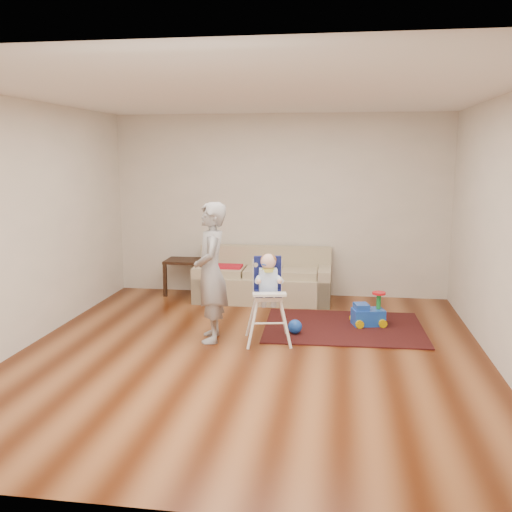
# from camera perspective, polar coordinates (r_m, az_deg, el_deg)

# --- Properties ---
(ground) EXTENTS (5.50, 5.50, 0.00)m
(ground) POSITION_cam_1_polar(r_m,az_deg,el_deg) (6.18, -0.56, -9.82)
(ground) COLOR #441907
(ground) RESTS_ON ground
(room_envelope) EXTENTS (5.04, 5.52, 2.72)m
(room_envelope) POSITION_cam_1_polar(r_m,az_deg,el_deg) (6.33, 0.17, 8.02)
(room_envelope) COLOR silver
(room_envelope) RESTS_ON ground
(sofa) EXTENTS (1.96, 0.82, 0.76)m
(sofa) POSITION_cam_1_polar(r_m,az_deg,el_deg) (8.29, 0.70, -1.91)
(sofa) COLOR tan
(sofa) RESTS_ON ground
(side_table) EXTENTS (0.53, 0.53, 0.53)m
(side_table) POSITION_cam_1_polar(r_m,az_deg,el_deg) (8.80, -7.15, -2.02)
(side_table) COLOR black
(side_table) RESTS_ON ground
(area_rug) EXTENTS (1.97, 1.51, 0.02)m
(area_rug) POSITION_cam_1_polar(r_m,az_deg,el_deg) (7.16, 8.75, -7.04)
(area_rug) COLOR black
(area_rug) RESTS_ON ground
(ride_on_toy) EXTENTS (0.44, 0.36, 0.42)m
(ride_on_toy) POSITION_cam_1_polar(r_m,az_deg,el_deg) (7.23, 11.18, -5.17)
(ride_on_toy) COLOR blue
(ride_on_toy) RESTS_ON area_rug
(toy_ball) EXTENTS (0.17, 0.17, 0.17)m
(toy_ball) POSITION_cam_1_polar(r_m,az_deg,el_deg) (6.81, 3.92, -7.06)
(toy_ball) COLOR blue
(toy_ball) RESTS_ON area_rug
(high_chair) EXTENTS (0.56, 0.56, 1.03)m
(high_chair) POSITION_cam_1_polar(r_m,az_deg,el_deg) (6.43, 1.23, -4.39)
(high_chair) COLOR white
(high_chair) RESTS_ON ground
(adult) EXTENTS (0.50, 0.65, 1.59)m
(adult) POSITION_cam_1_polar(r_m,az_deg,el_deg) (6.46, -4.53, -1.65)
(adult) COLOR gray
(adult) RESTS_ON ground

